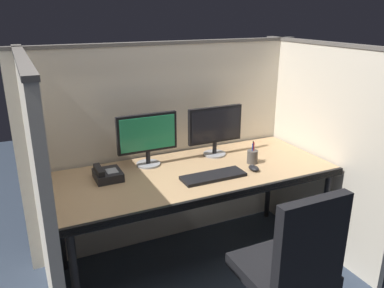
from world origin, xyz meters
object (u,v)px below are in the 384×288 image
Objects in this scene: monitor_left at (147,136)px; monitor_right at (215,128)px; desk at (196,178)px; desk_phone at (107,175)px; keyboard_main at (213,176)px; pen_cup at (252,157)px; computer_mouse at (254,168)px.

monitor_left is 0.52m from monitor_right.
desk is 0.60m from desk_phone.
keyboard_main is 0.39m from pen_cup.
desk is 11.77× the size of pen_cup.
desk is 4.42× the size of keyboard_main.
pen_cup is at bearing -22.38° from monitor_left.
monitor_right is 0.44m from computer_mouse.
computer_mouse reaches higher than desk.
desk is 0.16m from keyboard_main.
monitor_right is (0.52, -0.02, 0.00)m from monitor_left.
monitor_right is 2.26× the size of desk_phone.
computer_mouse is (0.31, -0.01, 0.01)m from keyboard_main.
monitor_right is (0.27, 0.23, 0.27)m from desk.
monitor_right is at bearing 6.59° from desk_phone.
monitor_left is 0.39m from desk_phone.
keyboard_main is 0.69m from desk_phone.
monitor_right is at bearing 104.54° from computer_mouse.
desk is at bearing 175.94° from pen_cup.
desk_phone is (-0.95, 0.28, 0.02)m from computer_mouse.
monitor_right is 1.00× the size of keyboard_main.
desk is 0.44m from monitor_right.
desk is at bearing 157.90° from computer_mouse.
monitor_right reaches higher than desk.
pen_cup reaches higher than desk.
monitor_right is at bearing 40.59° from desk.
monitor_left is at bearing 147.11° from computer_mouse.
monitor_left reaches higher than pen_cup.
keyboard_main is at bearing -67.08° from desk.
monitor_left is 4.48× the size of computer_mouse.
monitor_left reaches higher than desk_phone.
desk_phone is at bearing 156.73° from keyboard_main.
keyboard_main is 4.48× the size of computer_mouse.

